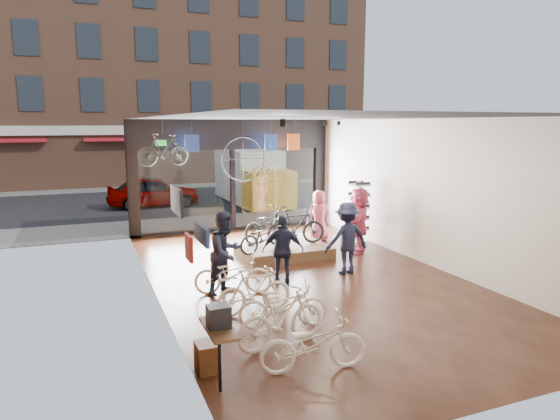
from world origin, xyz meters
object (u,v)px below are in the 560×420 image
display_bike_mid (296,227)px  customer_3 (347,238)px  box_truck (255,177)px  floor_bike_2 (283,305)px  sunglasses_rack (358,213)px  floor_bike_3 (254,291)px  customer_1 (226,253)px  floor_bike_0 (313,344)px  penny_farthing (252,160)px  customer_2 (283,250)px  floor_bike_1 (281,318)px  hung_bike (163,150)px  display_bike_left (266,237)px  customer_4 (319,216)px  customer_5 (359,220)px  display_platform (283,250)px  street_car (153,192)px  floor_bike_4 (233,274)px  display_bike_right (266,224)px

display_bike_mid → customer_3: bearing=-163.7°
box_truck → floor_bike_2: (-4.13, -13.54, -0.81)m
display_bike_mid → sunglasses_rack: (2.28, 0.45, 0.18)m
floor_bike_3 → customer_1: size_ratio=0.84×
floor_bike_0 → penny_farthing: size_ratio=0.91×
customer_1 → floor_bike_3: bearing=-114.3°
customer_2 → customer_3: (1.78, 0.21, 0.08)m
floor_bike_1 → hung_bike: 7.86m
floor_bike_3 → hung_bike: size_ratio=0.97×
box_truck → penny_farthing: size_ratio=3.47×
display_bike_left → customer_4: (2.43, 1.79, 0.09)m
customer_4 → customer_5: size_ratio=0.86×
customer_5 → display_platform: bearing=-66.1°
street_car → penny_farthing: size_ratio=2.20×
display_bike_left → hung_bike: 4.08m
box_truck → floor_bike_2: 14.18m
floor_bike_3 → floor_bike_4: 1.25m
floor_bike_1 → floor_bike_3: bearing=-12.9°
customer_4 → sunglasses_rack: 1.26m
display_bike_left → customer_1: 2.49m
street_car → display_bike_mid: size_ratio=2.36×
display_platform → box_truck: bearing=75.9°
penny_farthing → hung_bike: bearing=-169.2°
customer_3 → box_truck: bearing=-98.6°
display_bike_mid → customer_4: customer_4 is taller
floor_bike_3 → floor_bike_4: size_ratio=0.91×
hung_bike → floor_bike_1: bearing=170.3°
display_bike_right → customer_5: customer_5 is taller
customer_1 → street_car: bearing=57.4°
display_platform → sunglasses_rack: sunglasses_rack is taller
street_car → floor_bike_3: (0.04, -13.68, -0.22)m
floor_bike_0 → sunglasses_rack: sunglasses_rack is taller
street_car → display_bike_left: (1.49, -10.45, 0.04)m
box_truck → floor_bike_0: 15.82m
floor_bike_1 → sunglasses_rack: size_ratio=0.85×
floor_bike_1 → penny_farthing: 8.54m
penny_farthing → floor_bike_4: bearing=-113.2°
display_bike_left → customer_1: customer_1 is taller
floor_bike_1 → customer_4: size_ratio=1.03×
floor_bike_0 → floor_bike_1: (-0.12, 0.95, 0.07)m
street_car → customer_2: (1.24, -12.23, 0.13)m
customer_5 → customer_3: bearing=-3.0°
display_platform → hung_bike: 4.53m
floor_bike_1 → customer_5: (4.37, 4.88, 0.44)m
hung_bike → floor_bike_4: bearing=173.4°
customer_3 → display_bike_right: bearing=-70.8°
display_bike_mid → sunglasses_rack: bearing=-74.6°
street_car → hung_bike: (-0.69, -7.80, 2.25)m
display_bike_left → street_car: bearing=-4.4°
floor_bike_4 → display_bike_mid: (2.59, 2.50, 0.37)m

